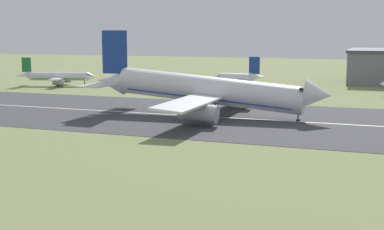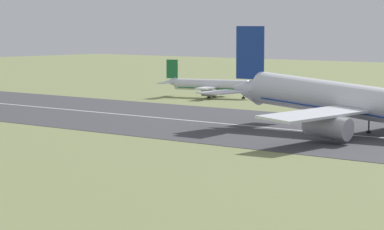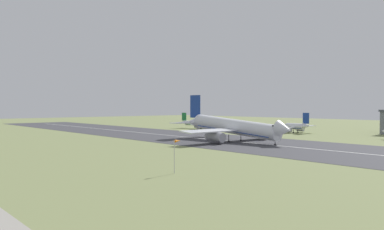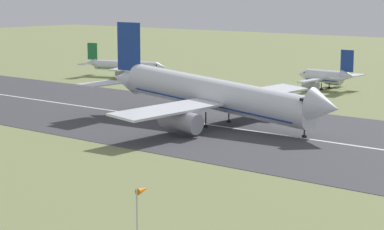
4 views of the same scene
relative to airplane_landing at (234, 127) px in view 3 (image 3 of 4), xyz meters
The scene contains 7 objects.
ground_plane 63.30m from the airplane_landing, 99.03° to the right, with size 636.96×636.96×0.00m, color #7A8451.
runway_strip 11.28m from the airplane_landing, behind, with size 396.96×48.16×0.06m, color #3D3D42.
runway_centreline 11.26m from the airplane_landing, behind, with size 357.26×0.70×0.01m, color silver.
airplane_landing is the anchor object (origin of this frame).
airplane_parked_centre 79.14m from the airplane_landing, 146.57° to the left, with size 25.46×17.84×9.30m.
airplane_parked_far_east 56.72m from the airplane_landing, 99.27° to the left, with size 16.08×21.01×10.01m.
windsock_pole 69.18m from the airplane_landing, 57.36° to the right, with size 0.94×2.07×6.68m.
Camera 3 is at (104.29, 18.33, 13.27)m, focal length 35.00 mm.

